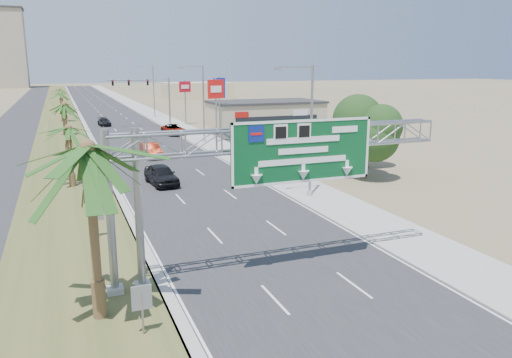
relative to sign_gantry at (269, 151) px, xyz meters
The scene contains 29 objects.
road 100.26m from the sign_gantry, 89.39° to the left, with size 12.00×300.00×0.02m, color #28282B.
sidewalk_right 100.71m from the sign_gantry, 84.54° to the left, with size 4.00×300.00×0.10m, color #9E9B93.
median_grass 100.65m from the sign_gantry, 95.10° to the left, with size 7.00×300.00×0.12m, color #414D22.
opposing_road 101.51m from the sign_gantry, 99.05° to the left, with size 8.00×300.00×0.02m, color #28282B.
sign_gantry is the anchor object (origin of this frame).
palm_near 8.41m from the sign_gantry, 166.68° to the right, with size 5.70×5.70×8.35m.
palm_row_b 23.66m from the sign_gantry, 110.92° to the left, with size 3.99×3.99×5.95m.
palm_row_c 39.00m from the sign_gantry, 102.50° to the left, with size 3.99×3.99×6.75m.
palm_row_d 56.73m from the sign_gantry, 98.56° to the left, with size 3.99×3.99×5.45m.
palm_row_e 75.55m from the sign_gantry, 96.41° to the left, with size 3.99×3.99×6.15m.
palm_row_f 100.44m from the sign_gantry, 94.82° to the left, with size 3.99×3.99×5.75m.
streetlight_near 14.75m from the sign_gantry, 55.30° to the left, with size 3.27×0.44×10.00m.
streetlight_mid 42.92m from the sign_gantry, 78.76° to the left, with size 3.27×0.44×10.00m.
streetlight_far 78.53m from the sign_gantry, 83.89° to the left, with size 3.27×0.44×10.00m.
signal_mast 62.37m from the sign_gantry, 84.26° to the left, with size 10.28×0.71×8.00m.
store_building 60.77m from the sign_gantry, 67.64° to the left, with size 18.00×10.00×4.00m, color tan.
oak_near 22.77m from the sign_gantry, 45.02° to the left, with size 4.50×4.50×6.80m.
oak_far 27.77m from the sign_gantry, 46.48° to the left, with size 3.50×3.50×5.60m.
median_signback_a 9.06m from the sign_gantry, 149.77° to the right, with size 0.75×0.08×2.08m.
median_signback_b 11.90m from the sign_gantry, 132.65° to the left, with size 0.75×0.08×2.08m.
tower_distant 242.33m from the sign_gantry, 97.34° to the left, with size 20.00×16.00×35.00m, color tan.
building_distant_right 133.78m from the sign_gantry, 76.57° to the left, with size 20.00×12.00×5.00m, color tan.
car_left_lane 21.07m from the sign_gantry, 93.74° to the left, with size 2.03×5.05×1.72m, color black.
car_mid_lane 34.17m from the sign_gantry, 89.91° to the left, with size 1.69×4.86×1.60m, color maroon.
car_right_lane 51.92m from the sign_gantry, 82.79° to the left, with size 2.53×5.49×1.53m, color gray.
car_far 67.00m from the sign_gantry, 91.74° to the left, with size 1.80×4.43×1.28m, color black.
pole_sign_red_near 42.66m from the sign_gantry, 76.36° to the left, with size 2.36×1.11×8.41m.
pole_sign_blue 52.69m from the sign_gantry, 75.16° to the left, with size 1.98×0.96×8.39m.
pole_sign_red_far 63.98m from the sign_gantry, 79.94° to the left, with size 2.16×1.07×7.58m.
Camera 1 is at (-10.07, -11.29, 9.93)m, focal length 35.00 mm.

